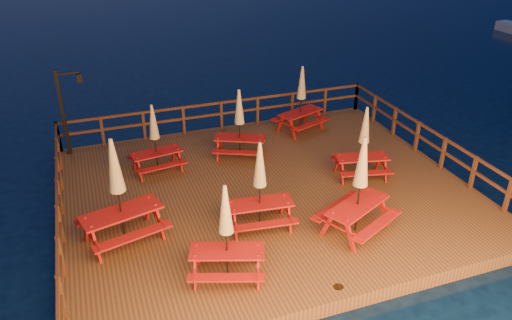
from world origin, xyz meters
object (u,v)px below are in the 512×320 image
at_px(lamp_post, 67,104).
at_px(picnic_table_1, 226,231).
at_px(picnic_table_0, 364,142).
at_px(picnic_table_2, 360,184).

distance_m(lamp_post, picnic_table_1, 8.54).
distance_m(lamp_post, picnic_table_0, 9.77).
height_order(picnic_table_0, picnic_table_1, picnic_table_1).
xyz_separation_m(picnic_table_0, picnic_table_2, (-1.63, -2.53, 0.20)).
bearing_deg(picnic_table_2, picnic_table_1, 162.46).
height_order(lamp_post, picnic_table_1, lamp_post).
height_order(picnic_table_1, picnic_table_2, picnic_table_2).
bearing_deg(lamp_post, picnic_table_2, -47.01).
distance_m(picnic_table_0, picnic_table_1, 6.18).
distance_m(picnic_table_0, picnic_table_2, 3.01).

